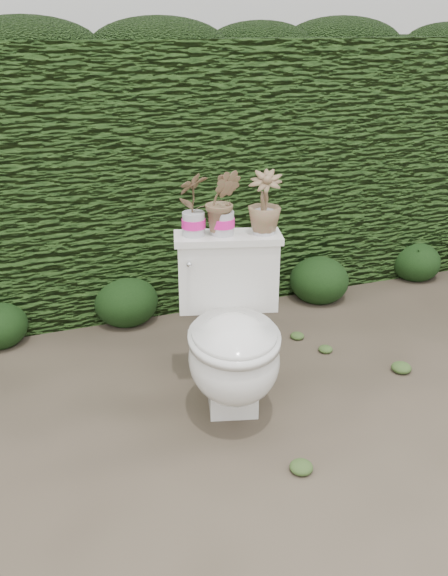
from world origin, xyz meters
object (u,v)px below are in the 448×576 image
object	(u,v)px
potted_plant_center	(223,204)
potted_plant_right	(264,204)
toilet	(232,339)
potted_plant_left	(193,205)

from	to	relation	value
potted_plant_center	potted_plant_right	bearing A→B (deg)	6.30
toilet	potted_plant_left	world-z (taller)	potted_plant_left
potted_plant_left	potted_plant_right	bearing A→B (deg)	144.26
potted_plant_center	potted_plant_right	xyz separation A→B (m)	(0.18, -0.05, -0.01)
toilet	potted_plant_left	xyz separation A→B (m)	(-0.09, 0.27, 0.56)
toilet	potted_plant_right	world-z (taller)	potted_plant_right
toilet	potted_plant_right	bearing A→B (deg)	54.93
toilet	potted_plant_left	bearing A→B (deg)	123.37
potted_plant_left	potted_plant_center	world-z (taller)	potted_plant_center
potted_plant_left	toilet	bearing A→B (deg)	87.63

